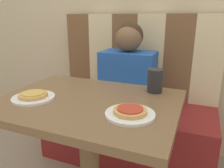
% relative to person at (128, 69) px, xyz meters
% --- Properties ---
extents(booth_seat, '(1.27, 0.53, 0.45)m').
position_rel_person_xyz_m(booth_seat, '(0.00, -0.00, -0.51)').
color(booth_seat, maroon).
rests_on(booth_seat, ground_plane).
extents(booth_backrest, '(1.27, 0.06, 0.66)m').
position_rel_person_xyz_m(booth_backrest, '(0.00, 0.23, 0.05)').
color(booth_backrest, brown).
rests_on(booth_backrest, booth_seat).
extents(dining_table, '(0.85, 0.64, 0.71)m').
position_rel_person_xyz_m(dining_table, '(0.00, -0.61, -0.13)').
color(dining_table, brown).
rests_on(dining_table, ground_plane).
extents(person, '(0.38, 0.23, 0.61)m').
position_rel_person_xyz_m(person, '(0.00, 0.00, 0.00)').
color(person, '#2356B2').
rests_on(person, booth_seat).
extents(plate_left, '(0.20, 0.20, 0.01)m').
position_rel_person_xyz_m(plate_left, '(-0.24, -0.71, -0.01)').
color(plate_left, white).
rests_on(plate_left, dining_table).
extents(plate_right, '(0.20, 0.20, 0.01)m').
position_rel_person_xyz_m(plate_right, '(0.24, -0.71, -0.01)').
color(plate_right, white).
rests_on(plate_right, dining_table).
extents(pizza_left, '(0.13, 0.13, 0.02)m').
position_rel_person_xyz_m(pizza_left, '(-0.24, -0.71, 0.00)').
color(pizza_left, tan).
rests_on(pizza_left, plate_left).
extents(pizza_right, '(0.13, 0.13, 0.02)m').
position_rel_person_xyz_m(pizza_right, '(0.24, -0.71, 0.00)').
color(pizza_right, tan).
rests_on(pizza_right, plate_right).
extents(drinking_cup, '(0.08, 0.08, 0.12)m').
position_rel_person_xyz_m(drinking_cup, '(0.27, -0.38, 0.04)').
color(drinking_cup, '#232328').
rests_on(drinking_cup, dining_table).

